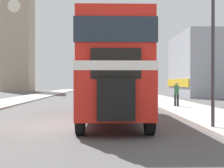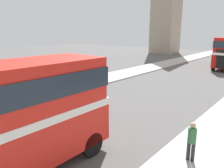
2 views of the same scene
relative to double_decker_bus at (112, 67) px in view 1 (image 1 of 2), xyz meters
The scene contains 6 objects.
ground_plane 3.56m from the double_decker_bus, 133.69° to the right, with size 120.00×120.00×0.00m, color #565454.
double_decker_bus is the anchor object (origin of this frame).
bus_distant 32.92m from the double_decker_bus, 90.04° to the left, with size 2.43×10.77×4.26m.
pedestrian_walking 7.89m from the double_decker_bus, 54.93° to the left, with size 0.32×0.32×1.60m.
street_lamp 5.09m from the double_decker_bus, 43.42° to the right, with size 0.36×0.36×5.86m.
church_tower 49.65m from the double_decker_bus, 110.40° to the left, with size 5.46×5.46×27.44m.
Camera 1 is at (1.48, -12.47, 1.70)m, focal length 50.00 mm.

